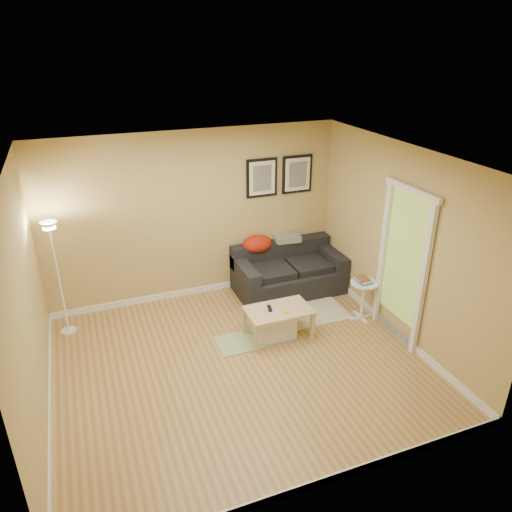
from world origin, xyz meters
name	(u,v)px	position (x,y,z in m)	size (l,w,h in m)	color
floor	(240,364)	(0.00, 0.00, 0.00)	(4.50, 4.50, 0.00)	#AE894A
ceiling	(236,161)	(0.00, 0.00, 2.60)	(4.50, 4.50, 0.00)	white
wall_back	(195,217)	(0.00, 2.00, 1.30)	(4.50, 4.50, 0.00)	tan
wall_front	(320,376)	(0.00, -2.00, 1.30)	(4.50, 4.50, 0.00)	tan
wall_left	(27,309)	(-2.25, 0.00, 1.30)	(4.00, 4.00, 0.00)	tan
wall_right	(400,244)	(2.25, 0.00, 1.30)	(4.00, 4.00, 0.00)	tan
baseboard_back	(199,290)	(0.00, 1.99, 0.05)	(4.50, 0.02, 0.10)	white
baseboard_front	(312,485)	(0.00, -1.99, 0.05)	(4.50, 0.02, 0.10)	white
baseboard_left	(50,405)	(-2.24, 0.00, 0.05)	(0.02, 4.00, 0.10)	white
baseboard_right	(389,325)	(2.24, 0.00, 0.05)	(0.02, 4.00, 0.10)	white
sofa	(289,270)	(1.38, 1.53, 0.38)	(1.70, 0.90, 0.75)	black
red_throw	(257,244)	(0.95, 1.84, 0.77)	(0.48, 0.36, 0.28)	#BB3011
plaid_throw	(287,238)	(1.49, 1.86, 0.78)	(0.42, 0.26, 0.10)	tan
framed_print_left	(262,178)	(1.08, 1.98, 1.80)	(0.50, 0.04, 0.60)	black
framed_print_right	(297,174)	(1.68, 1.98, 1.80)	(0.50, 0.04, 0.60)	black
area_rug	(302,312)	(1.29, 0.83, 0.01)	(1.25, 0.85, 0.01)	beige
green_runner	(242,342)	(0.19, 0.43, 0.01)	(0.70, 0.50, 0.01)	#668C4C
coffee_table	(278,323)	(0.69, 0.38, 0.22)	(0.87, 0.53, 0.44)	tan
remote_control	(270,308)	(0.59, 0.43, 0.45)	(0.05, 0.16, 0.02)	black
tape_roll	(286,311)	(0.75, 0.28, 0.45)	(0.07, 0.07, 0.03)	yellow
storage_bin	(274,325)	(0.65, 0.42, 0.17)	(0.54, 0.40, 0.33)	white
side_table	(363,301)	(2.02, 0.37, 0.30)	(0.39, 0.39, 0.60)	white
book_stack	(363,280)	(2.00, 0.39, 0.64)	(0.17, 0.23, 0.07)	#3861A8
floor_lamp	(60,282)	(-2.00, 1.56, 0.78)	(0.21, 0.21, 1.65)	white
doorway	(402,269)	(2.20, -0.15, 1.02)	(0.12, 1.01, 2.13)	white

